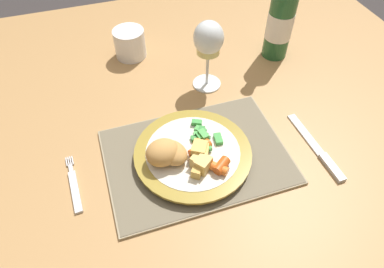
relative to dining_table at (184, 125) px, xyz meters
The scene contains 13 objects.
ground_plane 0.66m from the dining_table, ahead, with size 6.00×6.00×0.00m, color #383333.
dining_table is the anchor object (origin of this frame).
placemat 0.18m from the dining_table, 97.51° to the right, with size 0.37×0.26×0.01m.
dinner_plate 0.19m from the dining_table, 100.34° to the right, with size 0.24×0.24×0.02m.
breaded_croquettes 0.23m from the dining_table, 116.40° to the right, with size 0.09×0.08×0.05m.
green_beans_pile 0.18m from the dining_table, 90.30° to the right, with size 0.06×0.09×0.02m.
glazed_carrots 0.23m from the dining_table, 92.57° to the right, with size 0.07×0.10×0.02m.
fork 0.32m from the dining_table, 148.66° to the right, with size 0.02×0.14×0.01m.
table_knife 0.33m from the dining_table, 46.08° to the right, with size 0.02×0.19×0.01m.
wine_glass 0.22m from the dining_table, 30.62° to the left, with size 0.07×0.07×0.17m.
bottle 0.36m from the dining_table, 19.98° to the left, with size 0.07×0.07×0.30m.
roast_potatoes 0.23m from the dining_table, 97.40° to the right, with size 0.05×0.08×0.03m.
drinking_cup 0.26m from the dining_table, 109.36° to the left, with size 0.08×0.08×0.08m.
Camera 1 is at (-0.16, -0.57, 1.30)m, focal length 32.00 mm.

